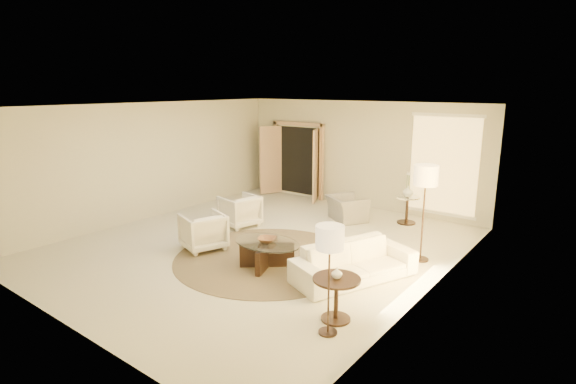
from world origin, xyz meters
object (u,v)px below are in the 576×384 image
Objects in this scene: side_table at (407,207)px; bowl at (267,240)px; armchair_left at (240,209)px; sofa at (354,262)px; coffee_table at (267,251)px; floor_lamp_far at (330,243)px; floor_lamp_near at (426,180)px; end_table at (336,291)px; end_vase at (337,273)px; armchair_right at (203,229)px; accent_chair at (347,204)px; side_vase at (408,191)px.

bowl is at bearing -102.92° from side_table.
armchair_left reaches higher than side_table.
armchair_left is 3.93m from side_table.
sofa is 1.33× the size of coffee_table.
floor_lamp_far is (1.14, -5.26, 0.86)m from side_table.
floor_lamp_near is at bearing 90.00° from floor_lamp_far.
side_table is 0.44× the size of floor_lamp_far.
end_vase is (0.00, 0.00, 0.27)m from end_table.
end_table is at bearing 72.29° from armchair_left.
floor_lamp_near is at bearing 139.22° from armchair_right.
armchair_right is 2.49× the size of bowl.
accent_chair reaches higher than side_table.
accent_chair is at bearing 55.50° from sofa.
accent_chair is 3.49× the size of side_vase.
sofa is at bearing 109.14° from end_vase.
armchair_left is 4.68m from end_table.
floor_lamp_near reaches higher than accent_chair.
bowl is (-1.50, -0.47, 0.21)m from sofa.
sofa is 3.46m from accent_chair.
side_vase is at bearing 101.98° from end_table.
armchair_left is at bearing 80.49° from accent_chair.
accent_chair is (1.74, 1.91, -0.01)m from armchair_left.
bowl is at bearing 130.89° from sofa.
sofa is at bearing 17.51° from coffee_table.
side_vase is (0.00, -0.00, 0.38)m from side_table.
floor_lamp_near is (0.56, 1.52, 1.22)m from sofa.
coffee_table is at bearing 128.47° from accent_chair.
side_table is (1.26, 0.63, 0.00)m from accent_chair.
side_table is 2.55× the size of side_vase.
armchair_left is 1.21× the size of end_table.
coffee_table is at bearing -102.92° from side_vase.
sofa is 1.43× the size of floor_lamp_far.
end_vase reaches higher than sofa.
sofa is at bearing -80.82° from side_table.
armchair_left is 4.69m from end_vase.
floor_lamp_far is (2.07, -1.22, 0.96)m from coffee_table.
floor_lamp_near is 3.23m from floor_lamp_far.
floor_lamp_near reaches higher than side_table.
sofa is 13.64× the size of end_vase.
side_vase is at bearing 142.80° from armchair_left.
side_table is at bearing 101.98° from end_table.
floor_lamp_far is 5.40m from side_vase.
side_table is (0.93, 4.04, 0.10)m from coffee_table.
armchair_right reaches higher than side_table.
end_table is (2.30, -4.27, 0.03)m from accent_chair.
side_table is at bearing 101.98° from end_vase.
armchair_right is 0.50× the size of coffee_table.
armchair_right is 1.61m from bowl.
side_table is at bearing -120.72° from accent_chair.
floor_lamp_far reaches higher than sofa.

